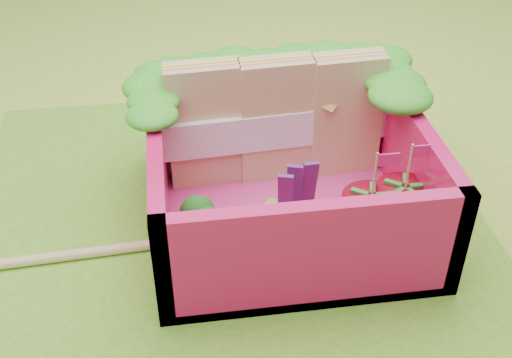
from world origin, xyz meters
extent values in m
plane|color=#98BC35|center=(0.00, 0.00, 0.00)|extent=(14.00, 14.00, 0.00)
cube|color=#6DA525|center=(0.00, 0.00, 0.01)|extent=(2.60, 2.60, 0.03)
cube|color=#E73B93|center=(0.30, -0.02, 0.06)|extent=(1.30, 1.30, 0.05)
cube|color=#DF1259|center=(0.30, 0.59, 0.31)|extent=(1.30, 0.07, 0.55)
cube|color=#DF1259|center=(0.30, -0.64, 0.31)|extent=(1.30, 0.07, 0.55)
cube|color=#DF1259|center=(-0.31, -0.02, 0.31)|extent=(0.07, 1.30, 0.55)
cube|color=#DF1259|center=(0.92, -0.02, 0.31)|extent=(0.07, 1.30, 0.55)
ellipsoid|color=#1E8317|center=(-0.20, 0.56, 0.64)|extent=(0.30, 0.30, 0.11)
ellipsoid|color=#1E8317|center=(-0.03, 0.56, 0.64)|extent=(0.30, 0.30, 0.11)
ellipsoid|color=#1E8317|center=(0.13, 0.56, 0.64)|extent=(0.30, 0.30, 0.11)
ellipsoid|color=#1E8317|center=(0.30, 0.56, 0.64)|extent=(0.30, 0.30, 0.11)
ellipsoid|color=#1E8317|center=(0.47, 0.56, 0.64)|extent=(0.30, 0.30, 0.11)
ellipsoid|color=#1E8317|center=(0.63, 0.56, 0.64)|extent=(0.30, 0.30, 0.11)
ellipsoid|color=#1E8317|center=(0.80, 0.56, 0.64)|extent=(0.30, 0.30, 0.11)
ellipsoid|color=#1E8317|center=(-0.28, 0.08, 0.64)|extent=(0.27, 0.27, 0.10)
ellipsoid|color=#1E8317|center=(-0.28, 0.22, 0.64)|extent=(0.27, 0.27, 0.10)
ellipsoid|color=#1E8317|center=(-0.28, 0.36, 0.64)|extent=(0.27, 0.27, 0.10)
ellipsoid|color=#1E8317|center=(-0.28, 0.50, 0.64)|extent=(0.27, 0.27, 0.10)
ellipsoid|color=#1E8317|center=(0.88, 0.08, 0.64)|extent=(0.27, 0.27, 0.10)
ellipsoid|color=#1E8317|center=(0.88, 0.22, 0.64)|extent=(0.27, 0.27, 0.10)
ellipsoid|color=#1E8317|center=(0.88, 0.36, 0.64)|extent=(0.27, 0.27, 0.10)
ellipsoid|color=#1E8317|center=(0.88, 0.50, 0.64)|extent=(0.27, 0.27, 0.10)
cube|color=tan|center=(-0.07, 0.31, 0.41)|extent=(0.38, 0.17, 0.66)
cube|color=tan|center=(0.30, 0.31, 0.41)|extent=(0.38, 0.17, 0.66)
cube|color=tan|center=(0.67, 0.31, 0.41)|extent=(0.38, 0.17, 0.66)
cube|color=white|center=(0.30, 0.31, 0.38)|extent=(1.21, 0.25, 0.20)
cylinder|color=#67A34F|center=(-0.13, -0.31, 0.14)|extent=(0.12, 0.12, 0.13)
ellipsoid|color=#174C14|center=(-0.13, -0.31, 0.26)|extent=(0.33, 0.33, 0.12)
cylinder|color=orange|center=(0.00, -0.36, 0.21)|extent=(0.07, 0.07, 0.25)
cylinder|color=orange|center=(0.09, -0.31, 0.19)|extent=(0.07, 0.07, 0.23)
cube|color=#4D1A5C|center=(0.26, -0.22, 0.27)|extent=(0.07, 0.04, 0.38)
cube|color=#4D1A5C|center=(0.32, -0.15, 0.27)|extent=(0.07, 0.04, 0.38)
cube|color=#4D1A5C|center=(0.38, -0.14, 0.27)|extent=(0.07, 0.02, 0.38)
cone|color=red|center=(0.63, -0.34, 0.22)|extent=(0.27, 0.27, 0.27)
cylinder|color=tan|center=(0.63, -0.34, 0.47)|extent=(0.01, 0.01, 0.24)
cube|color=#DF257D|center=(0.68, -0.34, 0.55)|extent=(0.10, 0.01, 0.06)
cone|color=red|center=(0.80, -0.30, 0.22)|extent=(0.27, 0.27, 0.27)
cylinder|color=tan|center=(0.80, -0.30, 0.47)|extent=(0.01, 0.01, 0.24)
cube|color=#DF257D|center=(0.85, -0.30, 0.55)|extent=(0.10, 0.01, 0.06)
cube|color=#68BF3C|center=(0.80, -0.06, 0.11)|extent=(0.32, 0.18, 0.05)
cube|color=#68BF3C|center=(0.80, -0.28, 0.11)|extent=(0.32, 0.21, 0.05)
cube|color=#68BF3C|center=(0.52, -0.39, 0.11)|extent=(0.21, 0.32, 0.05)
cube|color=#68BF3C|center=(0.15, -0.13, 0.11)|extent=(0.27, 0.28, 0.05)
cube|color=tan|center=(-1.04, -0.20, 0.05)|extent=(2.33, 0.17, 0.04)
camera|label=1|loc=(-0.21, -2.52, 2.10)|focal=45.00mm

